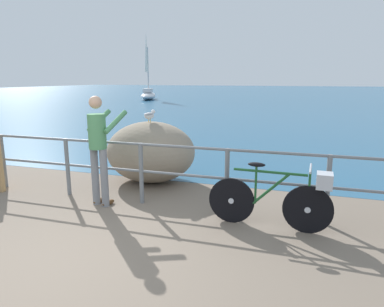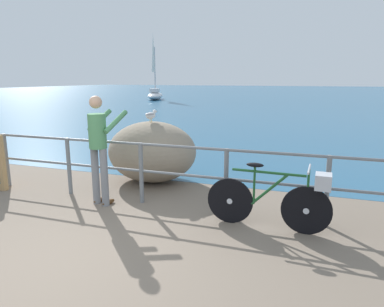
{
  "view_description": "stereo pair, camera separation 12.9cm",
  "coord_description": "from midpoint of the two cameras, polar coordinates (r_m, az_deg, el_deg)",
  "views": [
    {
      "loc": [
        2.47,
        -2.89,
        2.05
      ],
      "look_at": [
        0.75,
        2.5,
        0.81
      ],
      "focal_mm": 32.45,
      "sensor_mm": 36.0,
      "label": 1
    },
    {
      "loc": [
        2.59,
        -2.85,
        2.05
      ],
      "look_at": [
        0.75,
        2.5,
        0.81
      ],
      "focal_mm": 32.45,
      "sensor_mm": 36.0,
      "label": 2
    }
  ],
  "objects": [
    {
      "name": "ground_plane",
      "position": [
        23.11,
        11.4,
        6.86
      ],
      "size": [
        120.0,
        120.0,
        0.1
      ],
      "primitive_type": "cube",
      "color": "#756656"
    },
    {
      "name": "bicycle",
      "position": [
        4.89,
        13.48,
        -6.95
      ],
      "size": [
        1.7,
        0.48,
        0.92
      ],
      "rotation": [
        0.0,
        0.0,
        -0.04
      ],
      "color": "black",
      "rests_on": "ground_plane"
    },
    {
      "name": "seagull",
      "position": [
        6.79,
        -7.56,
        6.3
      ],
      "size": [
        0.18,
        0.34,
        0.23
      ],
      "rotation": [
        0.0,
        0.0,
        1.31
      ],
      "color": "gold",
      "rests_on": "breakwater_boulder_main"
    },
    {
      "name": "sailboat",
      "position": [
        34.15,
        -7.32,
        9.96
      ],
      "size": [
        2.5,
        4.59,
        6.16
      ],
      "rotation": [
        0.0,
        0.0,
        1.86
      ],
      "color": "white",
      "rests_on": "sea_surface"
    },
    {
      "name": "promenade_railing",
      "position": [
        5.75,
        -9.02,
        -2.02
      ],
      "size": [
        8.68,
        0.07,
        1.02
      ],
      "color": "slate",
      "rests_on": "ground_plane"
    },
    {
      "name": "sea_surface",
      "position": [
        51.42,
        15.06,
        9.61
      ],
      "size": [
        120.0,
        90.0,
        0.01
      ],
      "primitive_type": "cube",
      "color": "#285B7F",
      "rests_on": "ground_plane"
    },
    {
      "name": "person_at_railing",
      "position": [
        5.73,
        -15.68,
        1.24
      ],
      "size": [
        0.54,
        0.67,
        1.78
      ],
      "rotation": [
        0.0,
        0.0,
        1.36
      ],
      "color": "slate",
      "rests_on": "ground_plane"
    },
    {
      "name": "breakwater_boulder_main",
      "position": [
        6.97,
        -7.32,
        0.27
      ],
      "size": [
        1.79,
        1.53,
        1.21
      ],
      "color": "gray",
      "rests_on": "ground"
    }
  ]
}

